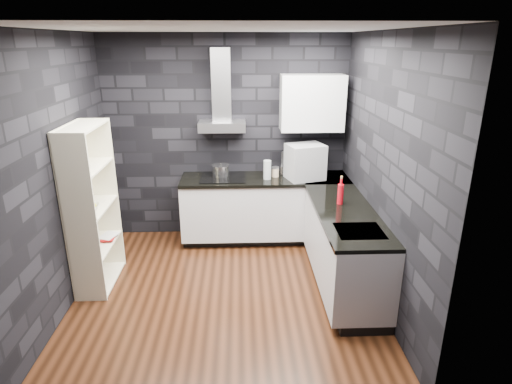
{
  "coord_description": "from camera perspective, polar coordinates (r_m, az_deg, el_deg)",
  "views": [
    {
      "loc": [
        0.18,
        -4.05,
        2.6
      ],
      "look_at": [
        0.35,
        0.45,
        1.0
      ],
      "focal_mm": 30.0,
      "sensor_mm": 36.0,
      "label": 1
    }
  ],
  "objects": [
    {
      "name": "counter_right_top",
      "position": [
        4.63,
        11.89,
        -2.7
      ],
      "size": [
        0.62,
        1.8,
        0.04
      ],
      "primitive_type": "cube",
      "color": "black",
      "rests_on": "counter_right_cab"
    },
    {
      "name": "ceiling",
      "position": [
        4.06,
        -5.04,
        20.9
      ],
      "size": [
        3.2,
        3.2,
        0.0
      ],
      "primitive_type": "plane",
      "rotation": [
        3.14,
        0.0,
        0.0
      ],
      "color": "silver"
    },
    {
      "name": "hood_body",
      "position": [
        5.58,
        -4.54,
        8.76
      ],
      "size": [
        0.6,
        0.34,
        0.12
      ],
      "primitive_type": "cube",
      "color": "#A9A9AD",
      "rests_on": "wall_back"
    },
    {
      "name": "red_bottle",
      "position": [
        4.77,
        11.19,
        -0.28
      ],
      "size": [
        0.08,
        0.08,
        0.22
      ],
      "primitive_type": "cylinder",
      "rotation": [
        0.0,
        0.0,
        -0.37
      ],
      "color": "#B60915",
      "rests_on": "counter_right_top"
    },
    {
      "name": "wall_right",
      "position": [
        4.48,
        16.77,
        2.5
      ],
      "size": [
        0.05,
        3.2,
        2.7
      ],
      "primitive_type": "cube",
      "color": "black",
      "rests_on": "ground"
    },
    {
      "name": "utensil_crock",
      "position": [
        5.74,
        3.59,
        2.92
      ],
      "size": [
        0.11,
        0.11,
        0.12
      ],
      "primitive_type": "cylinder",
      "rotation": [
        0.0,
        0.0,
        -0.3
      ],
      "color": "#BABABF",
      "rests_on": "counter_back_top"
    },
    {
      "name": "upper_cabinet",
      "position": [
        5.6,
        7.47,
        11.7
      ],
      "size": [
        0.8,
        0.35,
        0.7
      ],
      "primitive_type": "cube",
      "color": "silver",
      "rests_on": "wall_back"
    },
    {
      "name": "ground",
      "position": [
        4.82,
        -4.07,
        -13.17
      ],
      "size": [
        3.2,
        3.2,
        0.0
      ],
      "primitive_type": "plane",
      "color": "#3F1F10"
    },
    {
      "name": "bookshelf",
      "position": [
        4.92,
        -20.99,
        -2.01
      ],
      "size": [
        0.42,
        0.83,
        1.8
      ],
      "primitive_type": "cube",
      "rotation": [
        0.0,
        0.0,
        0.11
      ],
      "color": "beige",
      "rests_on": "ground"
    },
    {
      "name": "glass_vase",
      "position": [
        5.53,
        1.52,
        2.98
      ],
      "size": [
        0.13,
        0.13,
        0.25
      ],
      "primitive_type": "cylinder",
      "rotation": [
        0.0,
        0.0,
        -0.4
      ],
      "color": "silver",
      "rests_on": "counter_back_top"
    },
    {
      "name": "toekick_right",
      "position": [
        5.01,
        11.79,
        -11.52
      ],
      "size": [
        0.5,
        1.78,
        0.1
      ],
      "primitive_type": "cube",
      "color": "black",
      "rests_on": "ground"
    },
    {
      "name": "cooktop",
      "position": [
        5.62,
        -4.41,
        1.95
      ],
      "size": [
        0.58,
        0.5,
        0.01
      ],
      "primitive_type": "cube",
      "color": "black",
      "rests_on": "counter_back_top"
    },
    {
      "name": "counter_corner_top",
      "position": [
        5.73,
        9.22,
        1.83
      ],
      "size": [
        0.62,
        0.62,
        0.04
      ],
      "primitive_type": "cube",
      "color": "black",
      "rests_on": "counter_right_cab"
    },
    {
      "name": "book_second",
      "position": [
        5.2,
        -19.92,
        -4.36
      ],
      "size": [
        0.16,
        0.07,
        0.23
      ],
      "primitive_type": "imported",
      "rotation": [
        0.0,
        0.0,
        -0.34
      ],
      "color": "#B2B2B2",
      "rests_on": "bookshelf"
    },
    {
      "name": "appliance_garage",
      "position": [
        5.55,
        6.56,
        4.02
      ],
      "size": [
        0.54,
        0.47,
        0.45
      ],
      "primitive_type": "cube",
      "rotation": [
        0.0,
        0.0,
        0.3
      ],
      "color": "#A1A3A8",
      "rests_on": "counter_back_top"
    },
    {
      "name": "wall_back",
      "position": [
        5.81,
        -3.91,
        7.1
      ],
      "size": [
        3.2,
        0.05,
        2.7
      ],
      "primitive_type": "cube",
      "color": "black",
      "rests_on": "ground"
    },
    {
      "name": "counter_right_cab",
      "position": [
        4.79,
        11.67,
        -7.13
      ],
      "size": [
        0.6,
        1.8,
        0.76
      ],
      "primitive_type": "cube",
      "color": "silver",
      "rests_on": "ground"
    },
    {
      "name": "hood_chimney",
      "position": [
        5.58,
        -4.65,
        14.05
      ],
      "size": [
        0.24,
        0.2,
        0.9
      ],
      "primitive_type": "cube",
      "color": "#A9A9AD",
      "rests_on": "hood_body"
    },
    {
      "name": "book_red",
      "position": [
        5.15,
        -19.99,
        -4.9
      ],
      "size": [
        0.15,
        0.03,
        0.2
      ],
      "primitive_type": "imported",
      "rotation": [
        0.0,
        0.0,
        0.04
      ],
      "color": "#970C0E",
      "rests_on": "bookshelf"
    },
    {
      "name": "pot",
      "position": [
        5.66,
        -4.71,
        2.82
      ],
      "size": [
        0.27,
        0.27,
        0.13
      ],
      "primitive_type": "cylinder",
      "rotation": [
        0.0,
        0.0,
        -0.27
      ],
      "color": "#BABABF",
      "rests_on": "cooktop"
    },
    {
      "name": "toekick_back",
      "position": [
        5.97,
        1.12,
        -5.72
      ],
      "size": [
        2.18,
        0.5,
        0.1
      ],
      "primitive_type": "cube",
      "color": "black",
      "rests_on": "ground"
    },
    {
      "name": "storage_jar",
      "position": [
        5.65,
        2.58,
        2.64
      ],
      "size": [
        0.11,
        0.11,
        0.12
      ],
      "primitive_type": "cylinder",
      "rotation": [
        0.0,
        0.0,
        -0.13
      ],
      "color": "#D2B492",
      "rests_on": "counter_back_top"
    },
    {
      "name": "sink_rim",
      "position": [
        4.18,
        13.62,
        -5.11
      ],
      "size": [
        0.44,
        0.4,
        0.01
      ],
      "primitive_type": "cube",
      "color": "#A9A9AD",
      "rests_on": "counter_right_top"
    },
    {
      "name": "wall_front",
      "position": [
        2.74,
        -5.76,
        -7.75
      ],
      "size": [
        3.2,
        0.05,
        2.7
      ],
      "primitive_type": "cube",
      "color": "black",
      "rests_on": "ground"
    },
    {
      "name": "wall_left",
      "position": [
        4.61,
        -25.14,
        1.92
      ],
      "size": [
        0.05,
        3.2,
        2.7
      ],
      "primitive_type": "cube",
      "color": "black",
      "rests_on": "ground"
    },
    {
      "name": "counter_back_top",
      "position": [
        5.62,
        1.21,
        1.73
      ],
      "size": [
        2.2,
        0.62,
        0.04
      ],
      "primitive_type": "cube",
      "color": "black",
      "rests_on": "counter_back_cab"
    },
    {
      "name": "fruit_bowl",
      "position": [
        4.86,
        -21.26,
        -1.86
      ],
      "size": [
        0.24,
        0.24,
        0.05
      ],
      "primitive_type": "imported",
      "rotation": [
        0.0,
        0.0,
        0.24
      ],
      "color": "silver",
      "rests_on": "bookshelf"
    },
    {
      "name": "counter_back_cab",
      "position": [
        5.76,
        1.17,
        -2.03
      ],
      "size": [
        2.2,
        0.6,
        0.76
      ],
      "primitive_type": "cube",
      "color": "silver",
      "rests_on": "ground"
    }
  ]
}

